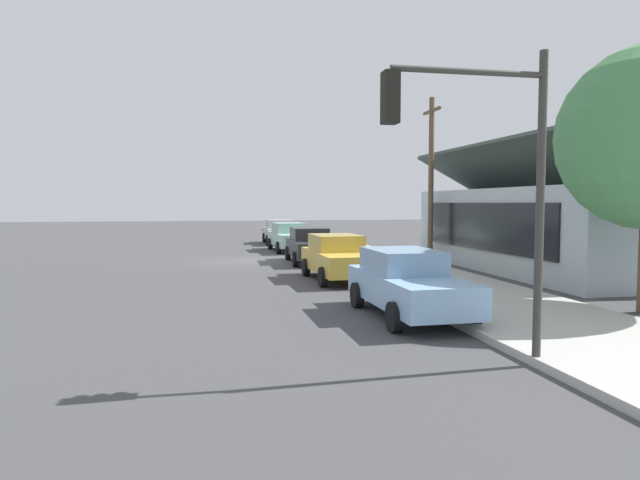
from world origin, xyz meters
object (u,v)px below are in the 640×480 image
object	(u,v)px
utility_pole_wooden	(431,177)
fire_hydrant_red	(317,242)
traffic_light_main	(481,155)
car_skyblue	(407,283)
car_seafoam	(290,237)
car_charcoal	(310,245)
car_silver	(280,231)
car_mustard	(338,257)

from	to	relation	value
utility_pole_wooden	fire_hydrant_red	bearing A→B (deg)	-149.64
traffic_light_main	utility_pole_wooden	bearing A→B (deg)	160.24
traffic_light_main	fire_hydrant_red	bearing A→B (deg)	175.80
car_skyblue	car_seafoam	bearing A→B (deg)	179.73
car_seafoam	traffic_light_main	distance (m)	23.09
car_charcoal	traffic_light_main	distance (m)	16.82
car_silver	utility_pole_wooden	xyz separation A→B (m)	(13.06, 5.35, 3.11)
car_mustard	traffic_light_main	size ratio (longest dim) A/B	0.88
car_seafoam	car_charcoal	world-z (taller)	same
car_seafoam	car_skyblue	distance (m)	18.64
car_silver	utility_pole_wooden	size ratio (longest dim) A/B	0.60
fire_hydrant_red	utility_pole_wooden	bearing A→B (deg)	30.36
utility_pole_wooden	car_silver	bearing A→B (deg)	-157.71
car_seafoam	traffic_light_main	world-z (taller)	traffic_light_main
car_seafoam	fire_hydrant_red	world-z (taller)	car_seafoam
car_silver	traffic_light_main	size ratio (longest dim) A/B	0.86
fire_hydrant_red	car_skyblue	bearing A→B (deg)	-4.08
car_silver	car_mustard	distance (m)	18.03
traffic_light_main	utility_pole_wooden	world-z (taller)	utility_pole_wooden
fire_hydrant_red	traffic_light_main	bearing A→B (deg)	-4.20
car_charcoal	traffic_light_main	size ratio (longest dim) A/B	0.88
car_skyblue	fire_hydrant_red	xyz separation A→B (m)	(-18.29, 1.31, -0.32)
car_skyblue	utility_pole_wooden	bearing A→B (deg)	154.29
fire_hydrant_red	car_charcoal	bearing A→B (deg)	-13.72
car_silver	traffic_light_main	distance (m)	28.94
car_mustard	fire_hydrant_red	size ratio (longest dim) A/B	6.47
car_charcoal	car_skyblue	world-z (taller)	same
car_silver	car_seafoam	size ratio (longest dim) A/B	0.90
car_mustard	utility_pole_wooden	size ratio (longest dim) A/B	0.61
traffic_light_main	car_charcoal	bearing A→B (deg)	179.31
car_seafoam	car_charcoal	bearing A→B (deg)	-2.05
car_silver	car_seafoam	bearing A→B (deg)	-0.56
car_seafoam	car_silver	bearing A→B (deg)	176.14
car_charcoal	car_silver	bearing A→B (deg)	-179.09
car_charcoal	car_skyblue	xyz separation A→B (m)	(12.32, 0.15, 0.00)
car_silver	car_skyblue	distance (m)	24.52
car_seafoam	fire_hydrant_red	bearing A→B (deg)	74.50
car_charcoal	utility_pole_wooden	bearing A→B (deg)	82.50
utility_pole_wooden	traffic_light_main	bearing A→B (deg)	-19.76
car_silver	utility_pole_wooden	distance (m)	14.45
car_seafoam	car_skyblue	bearing A→B (deg)	-1.83
car_mustard	utility_pole_wooden	xyz separation A→B (m)	(-4.97, 5.50, 3.11)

